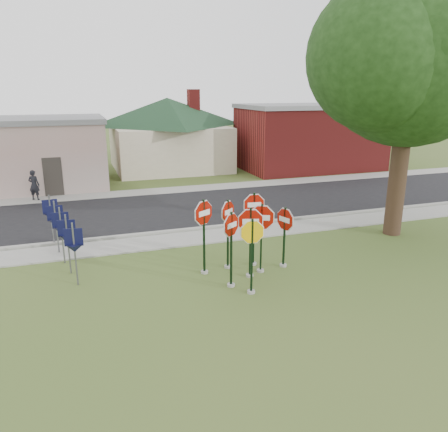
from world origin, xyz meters
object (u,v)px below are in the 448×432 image
object	(u,v)px
stop_sign_left	(231,240)
pedestrian	(34,185)
stop_sign_yellow	(252,248)
stop_sign_center	(250,233)
oak_tree	(412,50)

from	to	relation	value
stop_sign_left	pedestrian	distance (m)	14.86
stop_sign_yellow	pedestrian	world-z (taller)	stop_sign_yellow
stop_sign_left	pedestrian	xyz separation A→B (m)	(-6.39, 13.41, -0.62)
stop_sign_yellow	stop_sign_left	xyz separation A→B (m)	(-0.41, 0.63, 0.06)
stop_sign_center	stop_sign_yellow	xyz separation A→B (m)	(-0.41, -1.12, -0.06)
stop_sign_yellow	pedestrian	size ratio (longest dim) A/B	1.47
stop_sign_yellow	stop_sign_center	bearing A→B (deg)	70.03
stop_sign_left	oak_tree	distance (m)	10.22
oak_tree	pedestrian	size ratio (longest dim) A/B	6.64
stop_sign_yellow	stop_sign_left	size ratio (longest dim) A/B	0.97
pedestrian	stop_sign_left	bearing A→B (deg)	140.47
stop_sign_center	oak_tree	world-z (taller)	oak_tree
stop_sign_left	stop_sign_yellow	bearing A→B (deg)	-57.04
stop_sign_left	oak_tree	size ratio (longest dim) A/B	0.23
stop_sign_center	oak_tree	xyz separation A→B (m)	(7.26, 2.13, 5.71)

